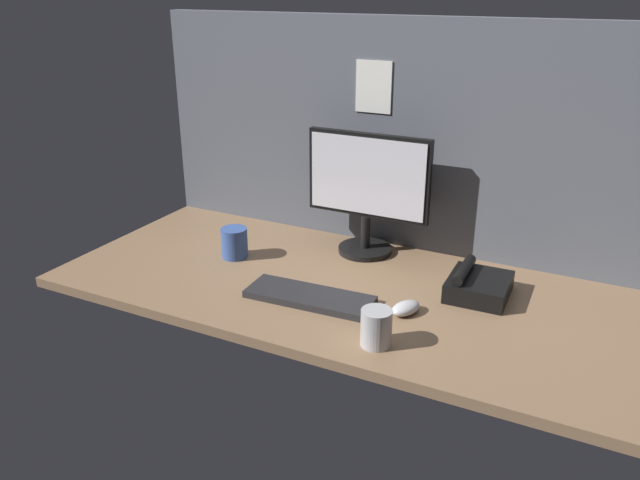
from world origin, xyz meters
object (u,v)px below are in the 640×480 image
object	(u,v)px
monitor	(368,188)
mug_steel	(376,328)
keyboard	(310,297)
desk_phone	(477,285)
mug_ceramic_blue	(234,243)
mouse	(406,308)

from	to	relation	value
monitor	mug_steel	xyz separation A→B (cm)	(25.45, -53.78, -17.51)
keyboard	mug_steel	size ratio (longest dim) A/B	3.79
desk_phone	mug_ceramic_blue	bearing A→B (deg)	-173.84
monitor	keyboard	size ratio (longest dim) A/B	1.13
monitor	mouse	distance (cm)	48.78
mug_steel	desk_phone	xyz separation A→B (cm)	(16.15, 38.41, -1.70)
mouse	mug_steel	distance (cm)	18.95
mug_steel	desk_phone	bearing A→B (deg)	67.20
mug_ceramic_blue	desk_phone	bearing A→B (deg)	6.16
mouse	mug_steel	xyz separation A→B (cm)	(-1.31, -18.63, 3.19)
monitor	desk_phone	xyz separation A→B (cm)	(41.60, -15.37, -19.20)
keyboard	mug_ceramic_blue	distance (cm)	39.96
keyboard	desk_phone	distance (cm)	48.88
monitor	mug_steel	world-z (taller)	monitor
monitor	keyboard	world-z (taller)	monitor
monitor	mouse	size ratio (longest dim) A/B	4.35
monitor	mug_ceramic_blue	size ratio (longest dim) A/B	4.15
mouse	monitor	bearing A→B (deg)	150.89
keyboard	mug_ceramic_blue	bearing A→B (deg)	153.16
mouse	mug_ceramic_blue	size ratio (longest dim) A/B	0.95
mug_steel	keyboard	bearing A→B (deg)	152.00
mug_ceramic_blue	mouse	bearing A→B (deg)	-10.06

